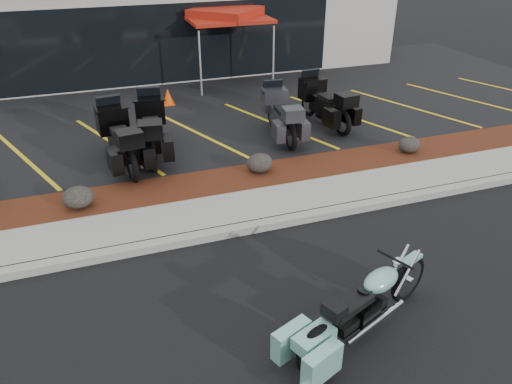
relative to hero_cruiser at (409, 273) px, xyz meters
name	(u,v)px	position (x,y,z in m)	size (l,w,h in m)	color
ground	(276,255)	(-1.47, 1.74, -0.51)	(90.00, 90.00, 0.00)	black
curb	(258,226)	(-1.47, 2.64, -0.44)	(24.00, 0.25, 0.15)	gray
sidewalk	(247,208)	(-1.47, 3.34, -0.44)	(24.00, 1.20, 0.15)	gray
mulch_bed	(230,182)	(-1.47, 4.54, -0.43)	(24.00, 1.20, 0.16)	#37120C
upper_lot	(180,107)	(-1.47, 9.94, -0.44)	(26.00, 9.60, 0.15)	black
dealership_building	(144,11)	(-1.47, 16.21, 1.49)	(18.00, 8.16, 4.00)	#A9A599
boulder_left	(78,197)	(-4.65, 4.35, -0.13)	(0.62, 0.52, 0.44)	black
boulder_mid	(260,163)	(-0.73, 4.67, -0.14)	(0.61, 0.50, 0.43)	black
boulder_right	(409,145)	(3.10, 4.49, -0.16)	(0.55, 0.46, 0.39)	black
hero_cruiser	(409,273)	(0.00, 0.00, 0.00)	(2.91, 0.74, 1.03)	#7ABEAB
touring_black_front	(112,124)	(-3.71, 6.91, 0.36)	(2.48, 0.95, 1.44)	black
touring_black_mid	(151,115)	(-2.72, 7.26, 0.37)	(2.50, 0.96, 1.46)	black
touring_grey	(273,103)	(0.56, 7.22, 0.30)	(2.29, 0.88, 1.33)	#29292D
touring_black_rear	(309,93)	(1.88, 7.70, 0.32)	(2.36, 0.90, 1.38)	black
traffic_cone	(168,97)	(-1.80, 10.08, -0.12)	(0.35, 0.35, 0.49)	#EE4907
popup_canopy	(226,15)	(0.64, 11.86, 1.89)	(3.33, 3.33, 2.48)	silver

